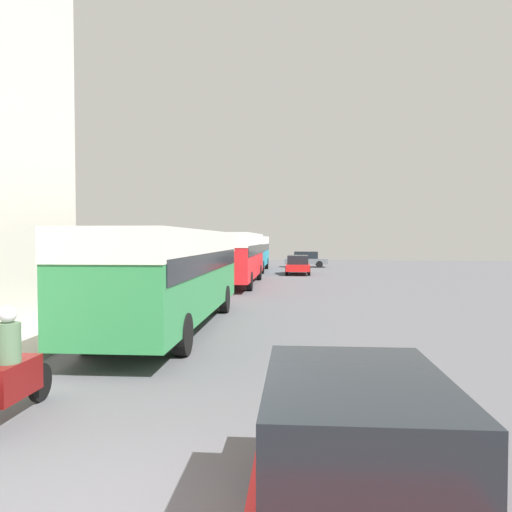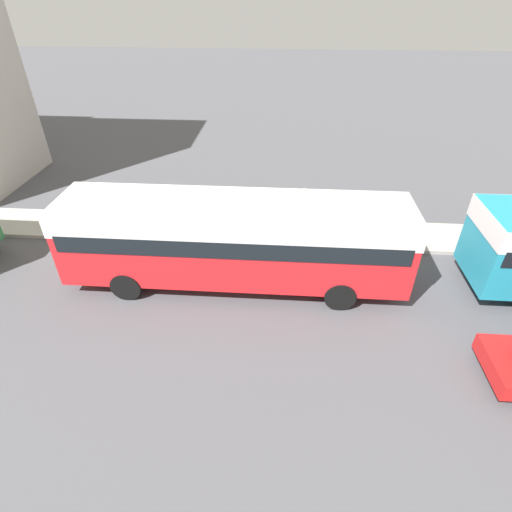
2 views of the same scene
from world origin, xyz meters
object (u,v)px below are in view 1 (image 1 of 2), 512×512
Objects in this scene: bus_following at (236,251)px; bus_third_in_line at (251,248)px; car_far_curb at (298,264)px; car_distant at (356,467)px; car_crossing at (306,259)px; pedestrian_near_curb at (182,265)px; bus_lead at (171,265)px; motorcycle_behind_lead at (11,374)px.

bus_following is 12.74m from bus_third_in_line.
bus_third_in_line is 2.32× the size of car_far_curb.
bus_third_in_line reaches higher than car_distant.
bus_third_in_line is 2.44× the size of car_crossing.
car_crossing is 18.69m from pedestrian_near_curb.
bus_lead is 2.67× the size of car_distant.
car_far_curb is 1.04× the size of car_distant.
motorcycle_behind_lead is 24.87m from pedestrian_near_curb.
bus_lead is 24.09m from car_far_curb.
motorcycle_behind_lead is 0.55× the size of car_crossing.
bus_following reaches higher than pedestrian_near_curb.
bus_following is 1.12× the size of bus_third_in_line.
car_far_curb is at bearing 90.52° from car_distant.
bus_lead reaches higher than pedestrian_near_curb.
motorcycle_behind_lead is at bearing 148.17° from car_distant.
bus_lead is at bearing -90.03° from bus_third_in_line.
car_crossing reaches higher than car_far_curb.
bus_third_in_line is 2.42× the size of car_distant.
bus_following is (0.25, 14.65, 0.05)m from bus_lead.
motorcycle_behind_lead is at bearing -82.88° from pedestrian_near_curb.
pedestrian_near_curb reaches higher than car_far_curb.
motorcycle_behind_lead is 0.52× the size of car_far_curb.
car_distant is 2.44× the size of pedestrian_near_curb.
motorcycle_behind_lead is (-0.53, -7.62, -1.25)m from bus_lead.
pedestrian_near_curb is at bearing -138.46° from car_far_curb.
bus_following reaches higher than motorcycle_behind_lead.
bus_following is at bearing 98.98° from car_distant.
bus_third_in_line is 38.22m from car_distant.
pedestrian_near_curb is at bearing 148.11° from bus_following.
pedestrian_near_curb reaches higher than motorcycle_behind_lead.
bus_following is 22.33m from motorcycle_behind_lead.
bus_lead is 17.46m from pedestrian_near_curb.
bus_following is 25.57m from car_distant.
pedestrian_near_curb is (-7.54, -6.68, 0.25)m from car_far_curb.
bus_following is at bearing -88.94° from bus_third_in_line.
car_distant is (-0.53, -44.34, 0.03)m from car_crossing.
pedestrian_near_curb is at bearing -109.31° from bus_third_in_line.
car_distant is (0.31, -34.31, 0.04)m from car_far_curb.
bus_following reaches higher than car_far_curb.
bus_third_in_line reaches higher than car_far_curb.
bus_third_in_line is 5.92× the size of pedestrian_near_curb.
bus_lead reaches higher than car_distant.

